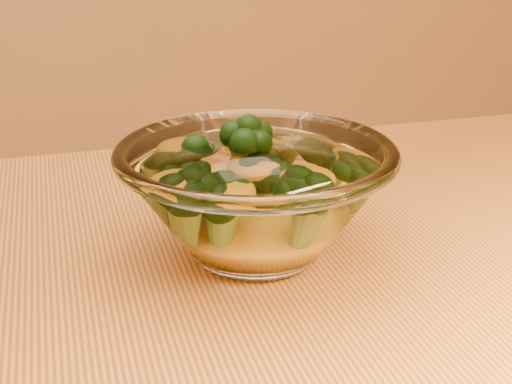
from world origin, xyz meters
TOP-DOWN VIEW (x-y plane):
  - glass_bowl at (-0.07, 0.08)m, footprint 0.23×0.23m
  - cheese_sauce at (-0.07, 0.08)m, footprint 0.11×0.11m
  - broccoli_heap at (-0.08, 0.08)m, footprint 0.17×0.15m

SIDE VIEW (x-z plane):
  - cheese_sauce at x=-0.07m, z-range 0.77..0.80m
  - glass_bowl at x=-0.07m, z-range 0.75..0.85m
  - broccoli_heap at x=-0.08m, z-range 0.77..0.86m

